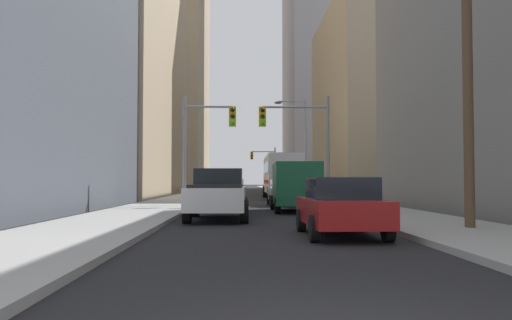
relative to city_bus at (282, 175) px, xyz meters
The scene contains 17 objects.
sidewalk_left 14.35m from the city_bus, 122.06° to the left, with size 3.76×160.00×0.15m, color #9E9E99.
sidewalk_right 12.50m from the city_bus, 77.43° to the left, with size 3.76×160.00×0.15m, color #9E9E99.
city_bus is the anchor object (origin of this frame).
pickup_truck_white 23.01m from the city_bus, 100.30° to the right, with size 2.20×5.44×1.90m.
cargo_van_green 17.63m from the city_bus, 92.31° to the right, with size 2.16×5.27×2.26m.
sedan_red 28.78m from the city_bus, 91.39° to the right, with size 1.95×4.22×1.52m.
sedan_navy 17.38m from the city_bus, 103.11° to the right, with size 1.95×4.22×1.52m.
sedan_grey 11.69m from the city_bus, 93.50° to the right, with size 1.95×4.22×1.52m.
traffic_signal_near_left 15.06m from the city_bus, 110.00° to the right, with size 2.84×0.44×6.00m.
traffic_signal_near_right 14.18m from the city_bus, 90.83° to the right, with size 3.80×0.44×6.00m.
traffic_signal_far_right 29.72m from the city_bus, 90.08° to the left, with size 3.44×0.44×6.00m.
utility_pole_right 28.27m from the city_bus, 83.72° to the right, with size 2.20×0.28×10.80m.
street_lamp_right 4.43m from the city_bus, 71.50° to the right, with size 2.38×0.32×7.50m.
building_left_mid_office 28.14m from the city_bus, 157.81° to the left, with size 22.92×28.83×35.75m, color tan.
building_left_far_tower 62.81m from the city_bus, 109.97° to the left, with size 20.42×29.50×48.14m, color tan.
building_right_mid_block 22.45m from the city_bus, 34.76° to the left, with size 23.58×21.90×18.96m, color tan.
building_right_far_highrise 62.76m from the city_bus, 72.84° to the left, with size 22.78×24.38×57.95m, color #93939E.
Camera 1 is at (-0.85, -4.52, 1.43)m, focal length 37.45 mm.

